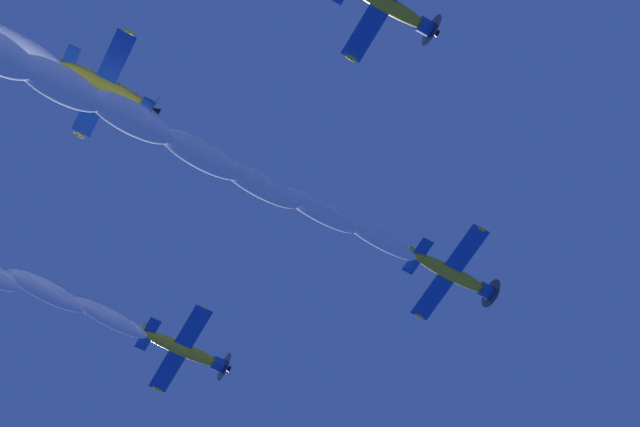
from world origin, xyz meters
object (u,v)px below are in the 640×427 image
Objects in this scene: airplane_lead at (454,275)px; airplane_left_wingman at (186,350)px; airplane_right_wingman at (389,6)px; airplane_slot_tail at (110,87)px.

airplane_lead is 1.00× the size of airplane_left_wingman.
airplane_right_wingman reaches higher than airplane_lead.
airplane_slot_tail is (-20.67, 2.84, 2.34)m from airplane_left_wingman.
airplane_right_wingman is 1.00× the size of airplane_slot_tail.
airplane_right_wingman is (-20.10, 4.02, 0.40)m from airplane_lead.
airplane_slot_tail reaches higher than airplane_left_wingman.
airplane_lead is 21.47m from airplane_left_wingman.
airplane_lead is 1.00× the size of airplane_slot_tail.
airplane_left_wingman is 1.00× the size of airplane_right_wingman.
airplane_right_wingman is at bearing -146.41° from airplane_left_wingman.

